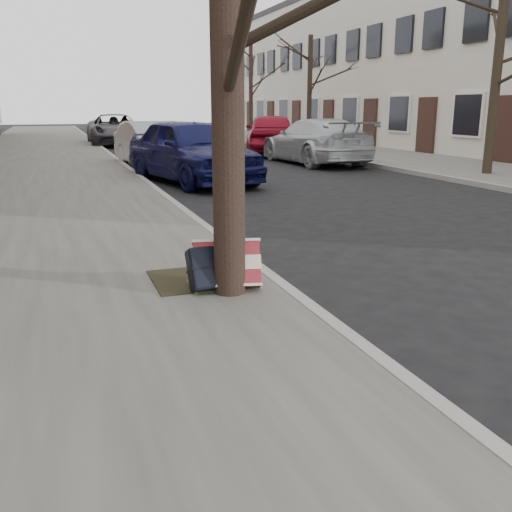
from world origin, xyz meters
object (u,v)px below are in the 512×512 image
object	(u,v)px
suitcase_red	(227,264)
suitcase_navy	(218,266)
car_near_front	(191,150)
car_near_mid	(154,145)

from	to	relation	value
suitcase_red	suitcase_navy	world-z (taller)	suitcase_red
car_near_front	suitcase_red	bearing A→B (deg)	-113.75
suitcase_red	car_near_front	bearing A→B (deg)	91.75
suitcase_navy	car_near_mid	world-z (taller)	car_near_mid
suitcase_navy	car_near_front	xyz separation A→B (m)	(1.76, 8.54, 0.43)
suitcase_navy	car_near_front	bearing A→B (deg)	74.03
suitcase_navy	car_near_mid	size ratio (longest dim) A/B	0.14
car_near_front	car_near_mid	distance (m)	3.65
suitcase_navy	car_near_mid	xyz separation A→B (m)	(1.49, 12.18, 0.34)
car_near_front	car_near_mid	size ratio (longest dim) A/B	1.10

